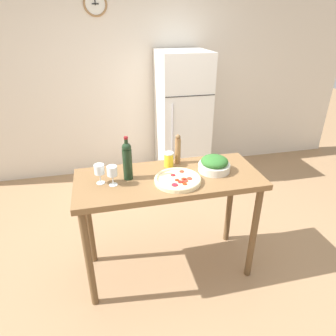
{
  "coord_description": "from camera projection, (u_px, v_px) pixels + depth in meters",
  "views": [
    {
      "loc": [
        -0.48,
        -2.01,
        2.07
      ],
      "look_at": [
        0.0,
        0.03,
        1.01
      ],
      "focal_mm": 32.0,
      "sensor_mm": 36.0,
      "label": 1
    }
  ],
  "objects": [
    {
      "name": "prep_counter",
      "position": [
        169.0,
        190.0,
        2.4
      ],
      "size": [
        1.46,
        0.61,
        0.95
      ],
      "color": "brown",
      "rests_on": "ground_plane"
    },
    {
      "name": "wall_back",
      "position": [
        133.0,
        80.0,
        4.05
      ],
      "size": [
        6.4,
        0.08,
        2.6
      ],
      "color": "silver",
      "rests_on": "ground_plane"
    },
    {
      "name": "wine_glass_near",
      "position": [
        112.0,
        172.0,
        2.18
      ],
      "size": [
        0.08,
        0.08,
        0.15
      ],
      "color": "silver",
      "rests_on": "prep_counter"
    },
    {
      "name": "homemade_pizza",
      "position": [
        178.0,
        180.0,
        2.26
      ],
      "size": [
        0.35,
        0.35,
        0.04
      ],
      "color": "beige",
      "rests_on": "prep_counter"
    },
    {
      "name": "salad_bowl",
      "position": [
        214.0,
        164.0,
        2.41
      ],
      "size": [
        0.26,
        0.26,
        0.13
      ],
      "color": "silver",
      "rests_on": "prep_counter"
    },
    {
      "name": "wine_glass_far",
      "position": [
        99.0,
        170.0,
        2.21
      ],
      "size": [
        0.08,
        0.08,
        0.15
      ],
      "color": "silver",
      "rests_on": "prep_counter"
    },
    {
      "name": "salt_canister",
      "position": [
        169.0,
        159.0,
        2.49
      ],
      "size": [
        0.08,
        0.08,
        0.12
      ],
      "color": "yellow",
      "rests_on": "prep_counter"
    },
    {
      "name": "pepper_mill",
      "position": [
        178.0,
        149.0,
        2.51
      ],
      "size": [
        0.05,
        0.05,
        0.26
      ],
      "color": "olive",
      "rests_on": "prep_counter"
    },
    {
      "name": "refrigerator",
      "position": [
        182.0,
        118.0,
        4.03
      ],
      "size": [
        0.63,
        0.72,
        1.71
      ],
      "color": "white",
      "rests_on": "ground_plane"
    },
    {
      "name": "ground_plane",
      "position": [
        169.0,
        266.0,
        2.78
      ],
      "size": [
        14.0,
        14.0,
        0.0
      ],
      "primitive_type": "plane",
      "color": "#9E7A56"
    },
    {
      "name": "wine_bottle",
      "position": [
        127.0,
        160.0,
        2.25
      ],
      "size": [
        0.07,
        0.07,
        0.34
      ],
      "color": "black",
      "rests_on": "prep_counter"
    }
  ]
}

